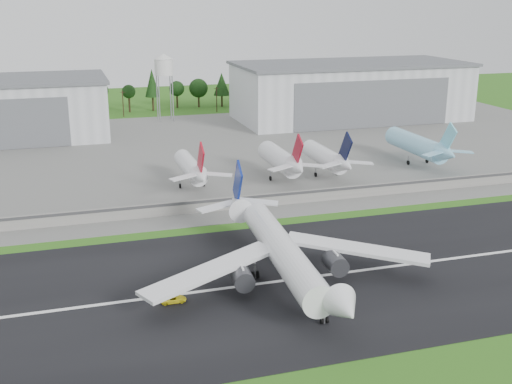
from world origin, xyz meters
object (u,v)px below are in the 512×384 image
object	(u,v)px
parked_jet_red_b	(283,161)
parked_jet_navy	(329,158)
parked_jet_skyblue	(421,146)
parked_jet_red_a	(193,169)
ground_vehicle	(173,299)
main_airliner	(284,259)

from	to	relation	value
parked_jet_red_b	parked_jet_navy	world-z (taller)	parked_jet_red_b
parked_jet_skyblue	parked_jet_red_a	bearing A→B (deg)	-176.19
ground_vehicle	parked_jet_navy	distance (m)	91.73
ground_vehicle	parked_jet_navy	size ratio (longest dim) A/B	0.15
parked_jet_red_b	parked_jet_navy	distance (m)	14.55
parked_jet_red_b	parked_jet_skyblue	bearing A→B (deg)	5.83
main_airliner	parked_jet_red_b	size ratio (longest dim) A/B	1.89
main_airliner	parked_jet_skyblue	distance (m)	102.27
main_airliner	parked_jet_navy	bearing A→B (deg)	-115.74
parked_jet_navy	main_airliner	bearing A→B (deg)	-119.53
ground_vehicle	parked_jet_red_b	xyz separation A→B (m)	(45.15, 69.48, 5.60)
parked_jet_navy	parked_jet_red_b	bearing A→B (deg)	179.85
ground_vehicle	parked_jet_red_b	world-z (taller)	parked_jet_red_b
main_airliner	parked_jet_skyblue	size ratio (longest dim) A/B	1.59
parked_jet_red_a	parked_jet_red_b	distance (m)	27.31
main_airliner	parked_jet_red_a	world-z (taller)	main_airliner
parked_jet_red_a	parked_jet_red_b	xyz separation A→B (m)	(27.31, 0.07, 0.42)
main_airliner	ground_vehicle	distance (m)	22.29
main_airliner	parked_jet_navy	distance (m)	76.99
parked_jet_red_a	parked_jet_skyblue	world-z (taller)	parked_jet_skyblue
ground_vehicle	parked_jet_skyblue	xyz separation A→B (m)	(94.32, 74.50, 5.69)
main_airliner	parked_jet_red_a	distance (m)	67.07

